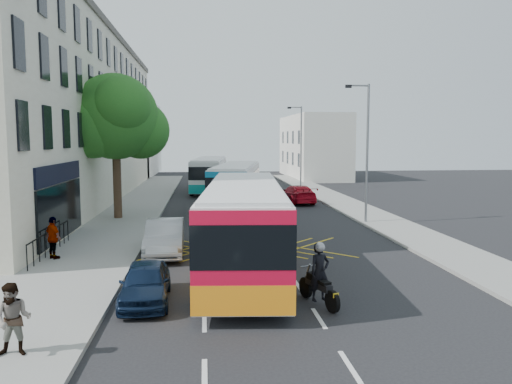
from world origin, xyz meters
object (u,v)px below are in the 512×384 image
object	(u,v)px
red_hatchback	(297,194)
distant_car_dark	(250,175)
street_tree	(115,118)
lamp_far	(300,143)
lamp_near	(366,146)
motorbike	(319,276)
bus_near	(244,225)
distant_car_silver	(265,178)
pedestrian_far	(53,238)
parked_car_blue	(145,283)
bus_far	(210,174)
pedestrian_near	(13,319)
parked_car_silver	(165,237)
distant_car_grey	(229,177)
bus_mid	(236,185)

from	to	relation	value
red_hatchback	distant_car_dark	xyz separation A→B (m)	(-1.55, 22.82, -0.09)
street_tree	lamp_far	bearing A→B (deg)	49.19
red_hatchback	lamp_far	bearing A→B (deg)	-109.24
lamp_near	motorbike	distance (m)	15.55
bus_near	distant_car_silver	xyz separation A→B (m)	(5.21, 36.07, -1.06)
motorbike	pedestrian_far	world-z (taller)	motorbike
motorbike	parked_car_blue	bearing A→B (deg)	152.94
bus_far	pedestrian_near	size ratio (longest dim) A/B	6.91
distant_car_silver	bus_near	bearing A→B (deg)	82.48
motorbike	distant_car_silver	size ratio (longest dim) A/B	0.50
bus_far	distant_car_silver	world-z (taller)	bus_far
red_hatchback	bus_far	bearing A→B (deg)	-61.79
bus_far	distant_car_dark	distance (m)	14.39
bus_near	distant_car_silver	world-z (taller)	bus_near
bus_near	parked_car_silver	xyz separation A→B (m)	(-3.22, 3.16, -1.02)
street_tree	lamp_far	world-z (taller)	street_tree
distant_car_dark	lamp_near	bearing A→B (deg)	93.21
bus_near	distant_car_dark	xyz separation A→B (m)	(4.18, 42.52, -1.16)
street_tree	distant_car_grey	world-z (taller)	street_tree
distant_car_grey	distant_car_dark	xyz separation A→B (m)	(2.91, 5.36, -0.14)
bus_near	parked_car_blue	bearing A→B (deg)	-130.16
lamp_near	distant_car_dark	size ratio (longest dim) A/B	2.14
red_hatchback	distant_car_dark	bearing A→B (deg)	-93.34
distant_car_grey	pedestrian_near	size ratio (longest dim) A/B	3.25
red_hatchback	pedestrian_near	distance (m)	29.24
lamp_near	pedestrian_near	distance (m)	22.08
motorbike	parked_car_blue	world-z (taller)	motorbike
distant_car_grey	distant_car_dark	world-z (taller)	distant_car_grey
bus_near	bus_far	size ratio (longest dim) A/B	1.06
parked_car_blue	pedestrian_near	bearing A→B (deg)	-124.45
motorbike	red_hatchback	bearing A→B (deg)	62.42
lamp_near	pedestrian_near	xyz separation A→B (m)	(-13.65, -16.96, -3.63)
motorbike	lamp_near	bearing A→B (deg)	48.31
parked_car_silver	distant_car_dark	size ratio (longest dim) A/B	1.22
bus_far	parked_car_blue	xyz separation A→B (m)	(-2.33, -32.44, -1.06)
bus_near	distant_car_silver	bearing A→B (deg)	86.62
lamp_near	motorbike	size ratio (longest dim) A/B	3.79
red_hatchback	distant_car_silver	bearing A→B (deg)	-95.41
distant_car_grey	bus_near	bearing A→B (deg)	-93.58
bus_mid	red_hatchback	xyz separation A→B (m)	(4.92, 2.31, -0.96)
bus_mid	lamp_near	bearing A→B (deg)	-37.06
bus_near	distant_car_grey	size ratio (longest dim) A/B	2.24
bus_near	distant_car_grey	distance (m)	37.20
distant_car_silver	pedestrian_far	size ratio (longest dim) A/B	2.42
red_hatchback	lamp_near	bearing A→B (deg)	94.96
bus_near	bus_mid	distance (m)	17.41
bus_far	parked_car_silver	size ratio (longest dim) A/B	2.53
distant_car_grey	pedestrian_far	size ratio (longest dim) A/B	3.13
parked_car_blue	red_hatchback	world-z (taller)	red_hatchback
bus_near	parked_car_silver	size ratio (longest dim) A/B	2.67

